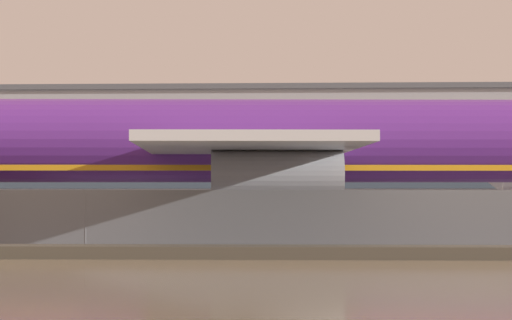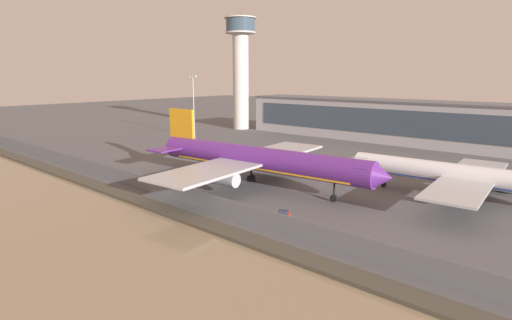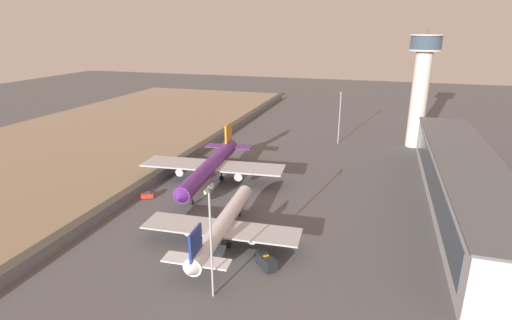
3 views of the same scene
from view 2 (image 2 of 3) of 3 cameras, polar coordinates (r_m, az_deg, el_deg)
ground_plane at (r=79.44m, az=-3.69°, el=-2.66°), size 500.00×500.00×0.00m
shoreline_seawall at (r=66.93m, az=-16.15°, el=-5.69°), size 320.00×3.00×0.50m
perimeter_fence at (r=69.03m, az=-13.08°, el=-4.04°), size 280.00×0.10×2.70m
cargo_jet_purple at (r=72.69m, az=-0.34°, el=0.14°), size 48.99×42.55×13.44m
passenger_jet_white at (r=72.98m, az=27.30°, el=-2.00°), size 38.67×33.42×10.68m
baggage_tug at (r=55.50m, az=3.85°, el=-8.29°), size 2.88×3.58×1.80m
control_tower at (r=153.73m, az=-2.21°, el=13.70°), size 11.80×11.80×43.36m
terminal_building at (r=131.24m, az=18.19°, el=5.40°), size 95.66×15.45×12.80m
apron_light_mast_apron_east at (r=130.84m, az=-8.91°, el=8.05°), size 3.20×0.40×20.39m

